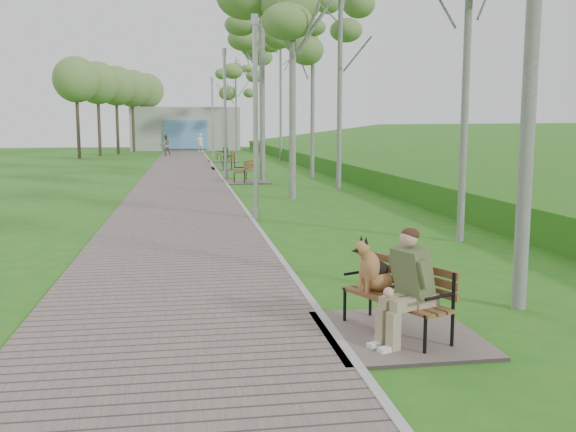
{
  "coord_description": "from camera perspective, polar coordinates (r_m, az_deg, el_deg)",
  "views": [
    {
      "loc": [
        -1.59,
        -11.36,
        2.31
      ],
      "look_at": [
        -0.15,
        -2.36,
        1.02
      ],
      "focal_mm": 40.0,
      "sensor_mm": 36.0,
      "label": 1
    }
  ],
  "objects": [
    {
      "name": "ground",
      "position": [
        11.7,
        -1.11,
        -3.35
      ],
      "size": [
        120.0,
        120.0,
        0.0
      ],
      "primitive_type": "plane",
      "color": "#206919",
      "rests_on": "ground"
    },
    {
      "name": "walkway",
      "position": [
        32.94,
        -9.38,
        3.95
      ],
      "size": [
        3.5,
        67.0,
        0.04
      ],
      "primitive_type": "cube",
      "color": "#695B55",
      "rests_on": "ground"
    },
    {
      "name": "kerb",
      "position": [
        32.97,
        -6.33,
        4.02
      ],
      "size": [
        0.1,
        67.0,
        0.05
      ],
      "primitive_type": "cube",
      "color": "#999993",
      "rests_on": "ground"
    },
    {
      "name": "embankment",
      "position": [
        34.25,
        14.33,
        3.93
      ],
      "size": [
        14.0,
        70.0,
        1.6
      ],
      "primitive_type": "cube",
      "color": "#42771E",
      "rests_on": "ground"
    },
    {
      "name": "building_north",
      "position": [
        62.33,
        -9.1,
        7.65
      ],
      "size": [
        10.0,
        5.2,
        4.0
      ],
      "color": "#9E9E99",
      "rests_on": "ground"
    },
    {
      "name": "bench_main",
      "position": [
        7.14,
        9.31,
        -7.52
      ],
      "size": [
        1.67,
        1.86,
        1.46
      ],
      "color": "#695B55",
      "rests_on": "ground"
    },
    {
      "name": "bench_second",
      "position": [
        26.37,
        -3.81,
        3.46
      ],
      "size": [
        1.86,
        2.06,
        1.14
      ],
      "color": "#695B55",
      "rests_on": "ground"
    },
    {
      "name": "bench_third",
      "position": [
        34.56,
        -5.27,
        4.54
      ],
      "size": [
        1.92,
        2.13,
        1.18
      ],
      "color": "#695B55",
      "rests_on": "ground"
    },
    {
      "name": "bench_far",
      "position": [
        41.58,
        -5.85,
        5.11
      ],
      "size": [
        1.86,
        2.07,
        1.14
      ],
      "color": "#695B55",
      "rests_on": "ground"
    },
    {
      "name": "lamp_post_near",
      "position": [
        15.74,
        -2.92,
        8.01
      ],
      "size": [
        0.19,
        0.19,
        4.93
      ],
      "color": "#A2A5AA",
      "rests_on": "ground"
    },
    {
      "name": "lamp_post_second",
      "position": [
        28.45,
        -5.61,
        8.64
      ],
      "size": [
        0.22,
        0.22,
        5.61
      ],
      "color": "#A2A5AA",
      "rests_on": "ground"
    },
    {
      "name": "lamp_post_third",
      "position": [
        47.25,
        -6.71,
        8.45
      ],
      "size": [
        0.22,
        0.22,
        5.76
      ],
      "color": "#A2A5AA",
      "rests_on": "ground"
    },
    {
      "name": "pedestrian_near",
      "position": [
        55.83,
        -7.82,
        6.45
      ],
      "size": [
        0.68,
        0.54,
        1.66
      ],
      "primitive_type": "imported",
      "rotation": [
        0.0,
        0.0,
        3.4
      ],
      "color": "white",
      "rests_on": "ground"
    },
    {
      "name": "pedestrian_far",
      "position": [
        49.78,
        -10.84,
        6.2
      ],
      "size": [
        0.98,
        0.88,
        1.65
      ],
      "primitive_type": "imported",
      "rotation": [
        0.0,
        0.0,
        3.52
      ],
      "color": "gray",
      "rests_on": "ground"
    },
    {
      "name": "birch_near_b",
      "position": [
        23.45,
        4.69,
        16.9
      ],
      "size": [
        2.25,
        2.25,
        7.55
      ],
      "color": "silver",
      "rests_on": "ground"
    },
    {
      "name": "birch_mid_b",
      "position": [
        28.22,
        2.23,
        16.37
      ],
      "size": [
        2.58,
        2.58,
        8.15
      ],
      "color": "silver",
      "rests_on": "ground"
    },
    {
      "name": "birch_mid_c",
      "position": [
        36.82,
        -2.89,
        17.2
      ],
      "size": [
        2.78,
        2.78,
        10.41
      ],
      "color": "silver",
      "rests_on": "ground"
    },
    {
      "name": "birch_far_b",
      "position": [
        42.21,
        -2.82,
        14.22
      ],
      "size": [
        2.85,
        2.85,
        8.73
      ],
      "color": "silver",
      "rests_on": "ground"
    },
    {
      "name": "birch_far_c",
      "position": [
        43.17,
        -0.67,
        15.02
      ],
      "size": [
        2.59,
        2.59,
        9.62
      ],
      "color": "silver",
      "rests_on": "ground"
    },
    {
      "name": "birch_distant_a",
      "position": [
        54.76,
        -4.66,
        12.18
      ],
      "size": [
        2.55,
        2.55,
        8.0
      ],
      "color": "silver",
      "rests_on": "ground"
    },
    {
      "name": "birch_distant_b",
      "position": [
        57.93,
        -3.04,
        13.21
      ],
      "size": [
        2.99,
        2.99,
        9.6
      ],
      "color": "silver",
      "rests_on": "ground"
    }
  ]
}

